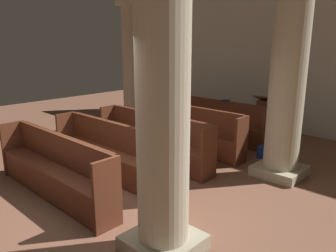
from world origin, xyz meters
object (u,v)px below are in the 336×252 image
(pillar_far_side, at_px, (134,62))
(lectern, at_px, (263,119))
(pew_row_1, at_px, (187,127))
(pew_row_3, at_px, (110,149))
(pillar_aisle_rear, at_px, (163,93))
(hymn_book, at_px, (225,100))
(pew_row_4, at_px, (54,165))
(pew_row_0, at_px, (215,119))
(pillar_aisle_side, at_px, (288,73))
(kneeler_box_blue, at_px, (268,153))
(pew_row_2, at_px, (153,137))

(pillar_far_side, relative_size, lectern, 3.40)
(pew_row_1, relative_size, pew_row_3, 1.00)
(pillar_aisle_rear, bearing_deg, hymn_book, 115.51)
(pillar_far_side, distance_m, lectern, 3.81)
(pew_row_4, xyz_separation_m, lectern, (0.71, 5.61, -0.08))
(pew_row_3, distance_m, hymn_book, 3.54)
(pew_row_0, height_order, lectern, lectern)
(pillar_aisle_rear, bearing_deg, pew_row_0, 118.18)
(hymn_book, bearing_deg, pillar_aisle_side, -31.33)
(pillar_far_side, height_order, hymn_book, pillar_far_side)
(pillar_aisle_side, relative_size, kneeler_box_blue, 10.16)
(pew_row_4, bearing_deg, hymn_book, 88.01)
(pew_row_2, xyz_separation_m, hymn_book, (0.16, 2.40, 0.48))
(pew_row_4, relative_size, pillar_aisle_side, 0.80)
(pew_row_3, relative_size, kneeler_box_blue, 8.17)
(pew_row_3, relative_size, lectern, 2.73)
(lectern, distance_m, hymn_book, 1.27)
(pillar_aisle_rear, relative_size, kneeler_box_blue, 10.16)
(pew_row_0, xyz_separation_m, pew_row_2, (0.00, -2.21, 0.00))
(pew_row_0, bearing_deg, pew_row_3, -90.00)
(pew_row_1, distance_m, pillar_far_side, 2.65)
(pew_row_1, distance_m, lectern, 2.40)
(lectern, xyz_separation_m, hymn_book, (-0.55, -1.00, 0.56))
(pew_row_0, relative_size, pillar_far_side, 0.80)
(pew_row_3, distance_m, kneeler_box_blue, 3.40)
(pew_row_0, distance_m, pew_row_1, 1.11)
(pew_row_0, xyz_separation_m, pew_row_1, (0.00, -1.11, 0.00))
(pillar_aisle_side, relative_size, lectern, 3.40)
(pew_row_2, height_order, lectern, lectern)
(pew_row_2, relative_size, hymn_book, 13.73)
(pew_row_2, distance_m, pew_row_4, 2.21)
(pillar_aisle_rear, bearing_deg, pillar_far_side, 142.03)
(pew_row_3, height_order, pillar_far_side, pillar_far_side)
(pillar_aisle_side, bearing_deg, pillar_aisle_rear, -90.00)
(pew_row_1, height_order, lectern, lectern)
(pillar_aisle_side, height_order, kneeler_box_blue, pillar_aisle_side)
(kneeler_box_blue, bearing_deg, lectern, 121.72)
(pew_row_2, distance_m, lectern, 3.47)
(pew_row_4, relative_size, kneeler_box_blue, 8.17)
(pillar_aisle_rear, relative_size, lectern, 3.40)
(pew_row_1, distance_m, pillar_aisle_rear, 4.13)
(pew_row_0, distance_m, pew_row_3, 3.32)
(lectern, bearing_deg, pew_row_2, -101.88)
(kneeler_box_blue, bearing_deg, pillar_far_side, -175.11)
(pew_row_3, bearing_deg, pillar_far_side, 130.85)
(pew_row_4, height_order, pillar_far_side, pillar_far_side)
(pew_row_0, distance_m, pillar_far_side, 2.73)
(pew_row_3, bearing_deg, pillar_aisle_side, 44.11)
(pew_row_3, height_order, pillar_aisle_side, pillar_aisle_side)
(pew_row_0, relative_size, kneeler_box_blue, 8.17)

